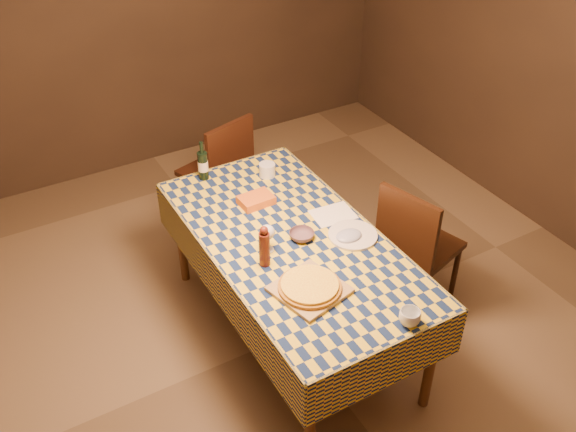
{
  "coord_description": "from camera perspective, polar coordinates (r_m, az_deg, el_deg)",
  "views": [
    {
      "loc": [
        -1.43,
        -2.45,
        3.02
      ],
      "look_at": [
        0.0,
        0.05,
        0.9
      ],
      "focal_mm": 40.0,
      "sensor_mm": 36.0,
      "label": 1
    }
  ],
  "objects": [
    {
      "name": "dining_table",
      "position": [
        3.67,
        0.39,
        -3.0
      ],
      "size": [
        0.94,
        1.84,
        0.77
      ],
      "color": "brown",
      "rests_on": "ground"
    },
    {
      "name": "wine_bottle",
      "position": [
        4.12,
        -7.57,
        4.52
      ],
      "size": [
        0.08,
        0.08,
        0.26
      ],
      "color": "black",
      "rests_on": "dining_table"
    },
    {
      "name": "flour_bag",
      "position": [
        3.62,
        5.42,
        -1.76
      ],
      "size": [
        0.18,
        0.16,
        0.05
      ],
      "primitive_type": "ellipsoid",
      "rotation": [
        0.0,
        0.0,
        0.32
      ],
      "color": "#9EA8CA",
      "rests_on": "dining_table"
    },
    {
      "name": "cutting_board",
      "position": [
        3.29,
        1.93,
        -6.56
      ],
      "size": [
        0.4,
        0.4,
        0.02
      ],
      "primitive_type": "cube",
      "rotation": [
        0.0,
        0.0,
        0.24
      ],
      "color": "#A6834E",
      "rests_on": "dining_table"
    },
    {
      "name": "bowl",
      "position": [
        3.61,
        1.23,
        -1.73
      ],
      "size": [
        0.17,
        0.17,
        0.04
      ],
      "primitive_type": "imported",
      "rotation": [
        0.0,
        0.0,
        0.27
      ],
      "color": "#5B414C",
      "rests_on": "dining_table"
    },
    {
      "name": "white_plate",
      "position": [
        3.65,
        5.78,
        -1.7
      ],
      "size": [
        0.36,
        0.36,
        0.02
      ],
      "primitive_type": "cylinder",
      "rotation": [
        0.0,
        0.0,
        -0.35
      ],
      "color": "silver",
      "rests_on": "dining_table"
    },
    {
      "name": "deli_tub",
      "position": [
        4.14,
        -1.86,
        4.13
      ],
      "size": [
        0.1,
        0.1,
        0.09
      ],
      "primitive_type": "cylinder",
      "rotation": [
        0.0,
        0.0,
        0.0
      ],
      "color": "silver",
      "rests_on": "dining_table"
    },
    {
      "name": "tumbler",
      "position": [
        3.15,
        10.77,
        -8.85
      ],
      "size": [
        0.13,
        0.13,
        0.08
      ],
      "primitive_type": "imported",
      "rotation": [
        0.0,
        0.0,
        0.29
      ],
      "color": "white",
      "rests_on": "dining_table"
    },
    {
      "name": "flour_patch",
      "position": [
        3.81,
        4.02,
        0.15
      ],
      "size": [
        0.26,
        0.21,
        0.0
      ],
      "primitive_type": "cube",
      "rotation": [
        0.0,
        0.0,
        -0.1
      ],
      "color": "white",
      "rests_on": "dining_table"
    },
    {
      "name": "chair_right",
      "position": [
        4.07,
        11.17,
        -2.33
      ],
      "size": [
        0.53,
        0.52,
        0.93
      ],
      "color": "black",
      "rests_on": "ground"
    },
    {
      "name": "pepper_mill",
      "position": [
        3.38,
        -2.11,
        -2.77
      ],
      "size": [
        0.06,
        0.06,
        0.25
      ],
      "color": "#4E1A12",
      "rests_on": "dining_table"
    },
    {
      "name": "pizza",
      "position": [
        3.27,
        1.94,
        -6.23
      ],
      "size": [
        0.39,
        0.39,
        0.03
      ],
      "color": "#976119",
      "rests_on": "cutting_board"
    },
    {
      "name": "wine_glass",
      "position": [
        3.47,
        -1.86,
        -1.53
      ],
      "size": [
        0.09,
        0.09,
        0.17
      ],
      "color": "silver",
      "rests_on": "dining_table"
    },
    {
      "name": "room",
      "position": [
        3.29,
        0.44,
        5.88
      ],
      "size": [
        5.0,
        5.1,
        2.7
      ],
      "color": "brown",
      "rests_on": "ground"
    },
    {
      "name": "chair_far",
      "position": [
        4.72,
        -5.96,
        4.24
      ],
      "size": [
        0.52,
        0.53,
        0.93
      ],
      "color": "black",
      "rests_on": "ground"
    },
    {
      "name": "takeout_container",
      "position": [
        3.89,
        -2.86,
        1.43
      ],
      "size": [
        0.21,
        0.15,
        0.05
      ],
      "primitive_type": "cube",
      "rotation": [
        0.0,
        0.0,
        0.04
      ],
      "color": "#D4611B",
      "rests_on": "dining_table"
    }
  ]
}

